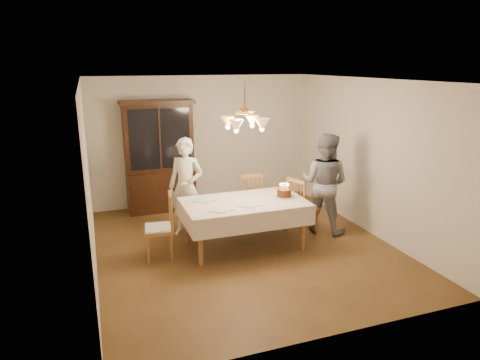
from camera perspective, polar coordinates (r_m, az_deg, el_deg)
name	(u,v)px	position (r m, az deg, el deg)	size (l,w,h in m)	color
ground	(244,246)	(6.93, 0.56, -8.82)	(5.00, 5.00, 0.00)	#523417
room_shell	(244,149)	(6.44, 0.60, 4.11)	(5.00, 5.00, 5.00)	white
dining_table	(244,206)	(6.68, 0.57, -3.47)	(1.90, 1.10, 0.76)	brown
china_hutch	(160,158)	(8.48, -10.68, 2.86)	(1.38, 0.54, 2.16)	black
chair_far_side	(248,202)	(7.63, 1.06, -2.93)	(0.45, 0.43, 1.00)	brown
chair_left_end	(159,229)	(6.49, -10.73, -6.49)	(0.47, 0.49, 1.00)	brown
chair_right_end	(302,209)	(7.34, 8.28, -3.84)	(0.55, 0.56, 1.00)	brown
elderly_woman	(186,187)	(7.18, -7.20, -0.97)	(0.61, 0.40, 1.67)	white
adult_in_grey	(324,183)	(7.42, 11.18, -0.39)	(0.84, 0.65, 1.72)	slate
birthday_cake	(284,193)	(6.87, 5.90, -1.77)	(0.30, 0.30, 0.22)	white
place_setting_near_left	(221,210)	(6.24, -2.51, -4.05)	(0.38, 0.24, 0.02)	white
place_setting_near_right	(250,205)	(6.45, 1.30, -3.39)	(0.38, 0.24, 0.02)	white
place_setting_far_left	(205,200)	(6.70, -4.75, -2.72)	(0.41, 0.26, 0.02)	white
chandelier	(245,123)	(6.38, 0.61, 7.60)	(0.62, 0.62, 0.73)	#BF8C3F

